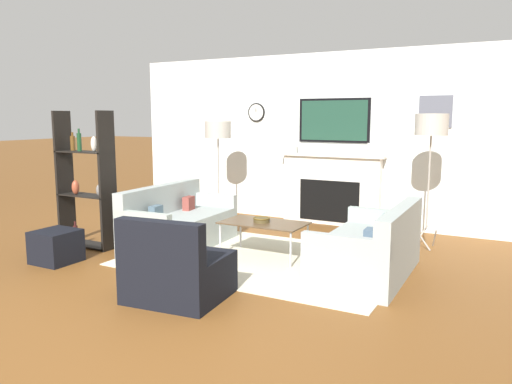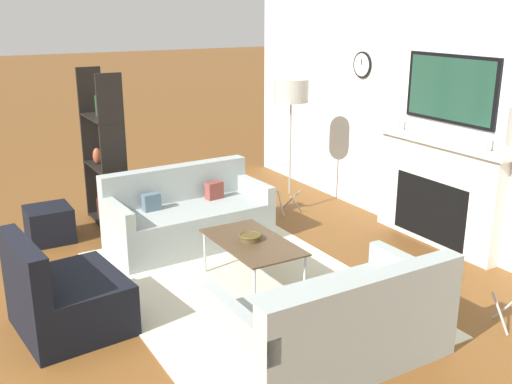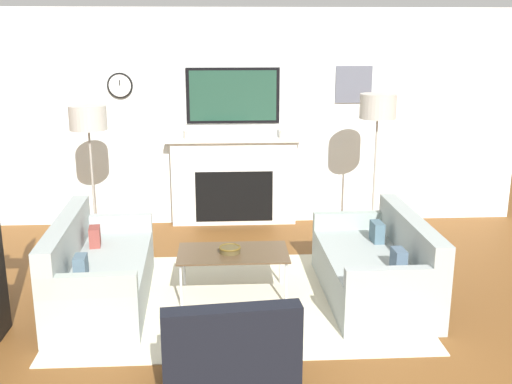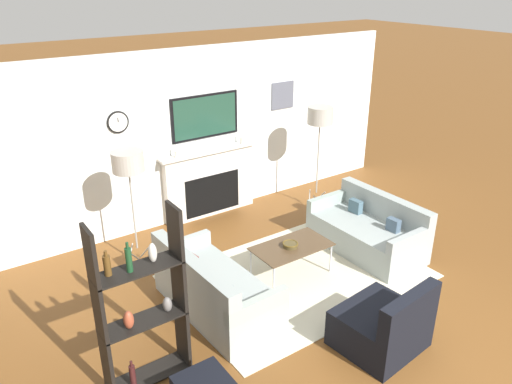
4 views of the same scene
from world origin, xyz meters
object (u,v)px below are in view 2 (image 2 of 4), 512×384
at_px(couch_left, 187,218).
at_px(coffee_table, 252,244).
at_px(decorative_bowl, 250,237).
at_px(floor_lamp_left, 291,93).
at_px(shelf_unit, 103,152).
at_px(armchair, 65,298).
at_px(couch_right, 335,326).
at_px(ottoman, 49,224).

bearing_deg(couch_left, coffee_table, 4.20).
height_order(couch_left, decorative_bowl, couch_left).
bearing_deg(floor_lamp_left, shelf_unit, -109.92).
bearing_deg(armchair, couch_left, 126.80).
bearing_deg(armchair, coffee_table, 87.67).
bearing_deg(floor_lamp_left, couch_right, -27.47).
relative_size(couch_right, armchair, 1.76).
height_order(armchair, shelf_unit, shelf_unit).
bearing_deg(couch_left, decorative_bowl, 4.02).
height_order(couch_left, floor_lamp_left, floor_lamp_left).
height_order(couch_left, shelf_unit, shelf_unit).
height_order(couch_right, coffee_table, couch_right).
relative_size(coffee_table, decorative_bowl, 4.96).
bearing_deg(ottoman, couch_right, 20.39).
bearing_deg(shelf_unit, armchair, -24.29).
distance_m(armchair, floor_lamp_left, 3.61).
height_order(armchair, coffee_table, armchair).
bearing_deg(ottoman, shelf_unit, 108.47).
relative_size(couch_left, decorative_bowl, 8.26).
distance_m(couch_left, armchair, 1.94).
xyz_separation_m(armchair, shelf_unit, (-2.23, 1.01, 0.59)).
height_order(decorative_bowl, shelf_unit, shelf_unit).
bearing_deg(coffee_table, shelf_unit, -164.49).
relative_size(coffee_table, ottoman, 2.22).
height_order(couch_left, couch_right, couch_left).
bearing_deg(floor_lamp_left, decorative_bowl, -43.01).
height_order(couch_right, shelf_unit, shelf_unit).
distance_m(couch_right, decorative_bowl, 1.38).
height_order(couch_left, coffee_table, couch_left).
bearing_deg(couch_right, ottoman, -159.61).
xyz_separation_m(floor_lamp_left, shelf_unit, (-0.74, -2.05, -0.63)).
bearing_deg(armchair, shelf_unit, 155.71).
xyz_separation_m(couch_right, coffee_table, (-1.34, 0.09, 0.13)).
relative_size(coffee_table, shelf_unit, 0.57).
height_order(shelf_unit, ottoman, shelf_unit).
relative_size(decorative_bowl, floor_lamp_left, 0.13).
bearing_deg(decorative_bowl, floor_lamp_left, 136.99).
distance_m(couch_right, ottoman, 3.62).
xyz_separation_m(couch_left, armchair, (1.16, -1.55, -0.02)).
relative_size(couch_left, couch_right, 1.04).
bearing_deg(ottoman, armchair, -8.39).
relative_size(couch_left, ottoman, 3.70).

